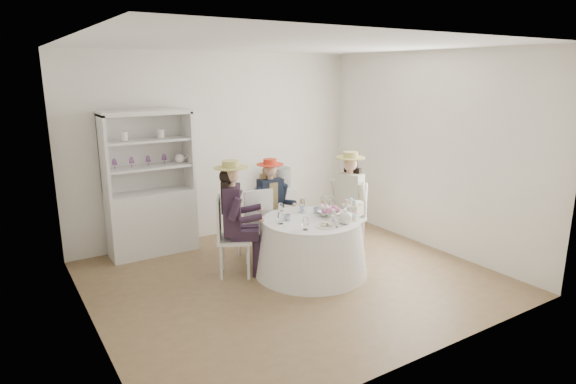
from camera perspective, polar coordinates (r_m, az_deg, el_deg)
ground at (r=5.89m, az=0.53°, el=-10.16°), size 4.50×4.50×0.00m
ceiling at (r=5.38m, az=0.60°, el=17.07°), size 4.50×4.50×0.00m
wall_back at (r=7.22m, az=-8.15°, el=5.40°), size 4.50×0.00×4.50m
wall_front at (r=4.00m, az=16.36°, el=-1.98°), size 4.50×0.00×4.50m
wall_left at (r=4.68m, az=-23.22°, el=-0.26°), size 0.00×4.50×4.50m
wall_right at (r=6.95m, az=16.38°, el=4.65°), size 0.00×4.50×4.50m
tea_table at (r=5.94m, az=2.72°, el=-6.41°), size 1.40×1.40×0.69m
hutch at (r=6.75m, az=-15.93°, el=-1.33°), size 1.19×0.54×1.94m
side_table at (r=7.63m, az=-0.85°, el=-1.82°), size 0.54×0.54×0.66m
hatbox at (r=7.52m, az=-0.87°, el=1.73°), size 0.31×0.31×0.31m
guest_left at (r=5.76m, az=-6.39°, el=-2.35°), size 0.60×0.55×1.42m
guest_mid at (r=6.56m, az=-2.02°, el=-0.89°), size 0.46×0.49×1.28m
guest_right at (r=6.57m, az=7.17°, el=-0.49°), size 0.58×0.52×1.38m
spare_chair at (r=6.28m, az=-3.79°, el=-3.54°), size 0.46×0.46×0.97m
teacup_a at (r=5.77m, az=-0.07°, el=-3.07°), size 0.09×0.09×0.06m
teacup_b at (r=6.09m, az=1.69°, el=-2.14°), size 0.08×0.08×0.07m
teacup_c at (r=6.06m, az=3.41°, el=-2.23°), size 0.09×0.09×0.07m
flower_bowl at (r=5.95m, az=4.58°, el=-2.62°), size 0.28×0.28×0.05m
flower_arrangement at (r=5.87m, az=4.90°, el=-2.15°), size 0.20×0.20×0.07m
table_teapot at (r=5.68m, az=6.81°, el=-3.03°), size 0.23×0.16×0.17m
sandwich_plate at (r=5.56m, az=4.53°, el=-3.97°), size 0.24×0.24×0.05m
cupcake_stand at (r=5.86m, az=7.37°, el=-2.33°), size 0.26×0.26×0.24m
stemware_set at (r=5.81m, az=2.77°, el=-2.52°), size 0.88×0.88×0.15m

